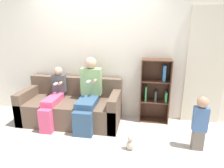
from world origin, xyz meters
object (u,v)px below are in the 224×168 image
object	(u,v)px
couch	(72,107)
bookshelf	(155,90)
child_seated	(53,98)
teddy_bear	(131,143)
adult_seated	(89,92)
toddler_standing	(200,122)

from	to	relation	value
couch	bookshelf	distance (m)	1.67
child_seated	bookshelf	size ratio (longest dim) A/B	0.86
bookshelf	teddy_bear	bearing A→B (deg)	-109.37
couch	adult_seated	xyz separation A→B (m)	(0.39, -0.09, 0.37)
bookshelf	child_seated	bearing A→B (deg)	-165.84
teddy_bear	couch	bearing A→B (deg)	147.93
toddler_standing	teddy_bear	world-z (taller)	toddler_standing
toddler_standing	adult_seated	bearing A→B (deg)	165.59
adult_seated	teddy_bear	world-z (taller)	adult_seated
couch	child_seated	distance (m)	0.41
child_seated	couch	bearing A→B (deg)	28.77
couch	child_seated	size ratio (longest dim) A/B	1.79
adult_seated	bookshelf	distance (m)	1.29
bookshelf	teddy_bear	distance (m)	1.26
bookshelf	teddy_bear	xyz separation A→B (m)	(-0.38, -1.09, -0.51)
adult_seated	toddler_standing	xyz separation A→B (m)	(1.85, -0.48, -0.21)
couch	child_seated	xyz separation A→B (m)	(-0.28, -0.16, 0.24)
teddy_bear	adult_seated	bearing A→B (deg)	141.22
adult_seated	bookshelf	size ratio (longest dim) A/B	1.03
child_seated	toddler_standing	size ratio (longest dim) A/B	1.24
adult_seated	teddy_bear	xyz separation A→B (m)	(0.84, -0.67, -0.54)
toddler_standing	child_seated	bearing A→B (deg)	170.70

